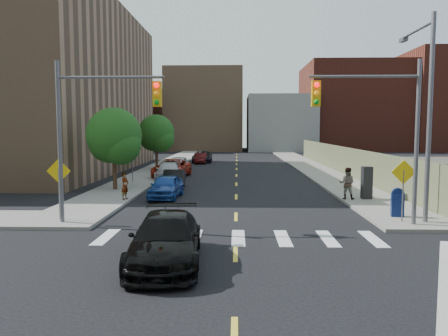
# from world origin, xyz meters

# --- Properties ---
(ground) EXTENTS (160.00, 160.00, 0.00)m
(ground) POSITION_xyz_m (0.00, 0.00, 0.00)
(ground) COLOR black
(ground) RESTS_ON ground
(sidewalk_nw) EXTENTS (3.50, 73.00, 0.15)m
(sidewalk_nw) POSITION_xyz_m (-7.75, 41.50, 0.07)
(sidewalk_nw) COLOR gray
(sidewalk_nw) RESTS_ON ground
(sidewalk_ne) EXTENTS (3.50, 73.00, 0.15)m
(sidewalk_ne) POSITION_xyz_m (7.75, 41.50, 0.07)
(sidewalk_ne) COLOR gray
(sidewalk_ne) RESTS_ON ground
(fence_north) EXTENTS (0.12, 44.00, 2.50)m
(fence_north) POSITION_xyz_m (9.60, 28.00, 1.25)
(fence_north) COLOR #65704E
(fence_north) RESTS_ON ground
(building_nw) EXTENTS (22.00, 30.00, 16.00)m
(building_nw) POSITION_xyz_m (-22.00, 30.00, 8.00)
(building_nw) COLOR #8C6B4C
(building_nw) RESTS_ON ground
(bg_bldg_west) EXTENTS (14.00, 18.00, 12.00)m
(bg_bldg_west) POSITION_xyz_m (-22.00, 70.00, 6.00)
(bg_bldg_west) COLOR #592319
(bg_bldg_west) RESTS_ON ground
(bg_bldg_midwest) EXTENTS (14.00, 16.00, 15.00)m
(bg_bldg_midwest) POSITION_xyz_m (-6.00, 72.00, 7.50)
(bg_bldg_midwest) COLOR #8C6B4C
(bg_bldg_midwest) RESTS_ON ground
(bg_bldg_center) EXTENTS (12.00, 16.00, 10.00)m
(bg_bldg_center) POSITION_xyz_m (8.00, 70.00, 5.00)
(bg_bldg_center) COLOR gray
(bg_bldg_center) RESTS_ON ground
(bg_bldg_east) EXTENTS (18.00, 18.00, 16.00)m
(bg_bldg_east) POSITION_xyz_m (22.00, 72.00, 8.00)
(bg_bldg_east) COLOR #592319
(bg_bldg_east) RESTS_ON ground
(bg_bldg_fareast) EXTENTS (14.00, 16.00, 18.00)m
(bg_bldg_fareast) POSITION_xyz_m (38.00, 70.00, 9.00)
(bg_bldg_fareast) COLOR #592319
(bg_bldg_fareast) RESTS_ON ground
(signal_nw) EXTENTS (4.59, 0.30, 7.00)m
(signal_nw) POSITION_xyz_m (-5.98, 6.00, 4.53)
(signal_nw) COLOR #59595E
(signal_nw) RESTS_ON ground
(signal_ne) EXTENTS (4.59, 0.30, 7.00)m
(signal_ne) POSITION_xyz_m (5.98, 6.00, 4.53)
(signal_ne) COLOR #59595E
(signal_ne) RESTS_ON ground
(streetlight_ne) EXTENTS (0.25, 3.70, 9.00)m
(streetlight_ne) POSITION_xyz_m (8.20, 6.90, 5.22)
(streetlight_ne) COLOR #59595E
(streetlight_ne) RESTS_ON ground
(warn_sign_nw) EXTENTS (1.06, 0.06, 2.83)m
(warn_sign_nw) POSITION_xyz_m (-7.80, 6.50, 1.99)
(warn_sign_nw) COLOR #59595E
(warn_sign_nw) RESTS_ON ground
(warn_sign_ne) EXTENTS (1.06, 0.06, 2.83)m
(warn_sign_ne) POSITION_xyz_m (7.20, 6.50, 1.99)
(warn_sign_ne) COLOR #59595E
(warn_sign_ne) RESTS_ON ground
(warn_sign_midwest) EXTENTS (1.06, 0.06, 2.83)m
(warn_sign_midwest) POSITION_xyz_m (-7.80, 20.00, 1.99)
(warn_sign_midwest) COLOR #59595E
(warn_sign_midwest) RESTS_ON ground
(tree_west_near) EXTENTS (3.66, 3.64, 5.52)m
(tree_west_near) POSITION_xyz_m (-8.00, 16.05, 3.48)
(tree_west_near) COLOR #332114
(tree_west_near) RESTS_ON ground
(tree_west_far) EXTENTS (3.66, 3.64, 5.52)m
(tree_west_far) POSITION_xyz_m (-8.00, 31.05, 3.48)
(tree_west_far) COLOR #332114
(tree_west_far) RESTS_ON ground
(parked_car_blue) EXTENTS (1.86, 4.19, 1.40)m
(parked_car_blue) POSITION_xyz_m (-4.20, 13.44, 0.70)
(parked_car_blue) COLOR #1A4191
(parked_car_blue) RESTS_ON ground
(parked_car_black) EXTENTS (1.48, 3.93, 1.28)m
(parked_car_black) POSITION_xyz_m (-4.34, 17.50, 0.64)
(parked_car_black) COLOR black
(parked_car_black) RESTS_ON ground
(parked_car_red) EXTENTS (3.01, 5.73, 1.54)m
(parked_car_red) POSITION_xyz_m (-5.50, 24.35, 0.77)
(parked_car_red) COLOR #A92310
(parked_car_red) RESTS_ON ground
(parked_car_silver) EXTENTS (2.25, 4.93, 1.40)m
(parked_car_silver) POSITION_xyz_m (-5.50, 22.75, 0.70)
(parked_car_silver) COLOR #B6B7BE
(parked_car_silver) RESTS_ON ground
(parked_car_white) EXTENTS (1.97, 4.58, 1.54)m
(parked_car_white) POSITION_xyz_m (-5.50, 28.20, 0.77)
(parked_car_white) COLOR silver
(parked_car_white) RESTS_ON ground
(parked_car_maroon) EXTENTS (1.39, 3.76, 1.23)m
(parked_car_maroon) POSITION_xyz_m (-4.20, 38.95, 0.61)
(parked_car_maroon) COLOR #420D0E
(parked_car_maroon) RESTS_ON ground
(parked_car_grey) EXTENTS (2.42, 5.02, 1.38)m
(parked_car_grey) POSITION_xyz_m (-4.20, 40.81, 0.69)
(parked_car_grey) COLOR black
(parked_car_grey) RESTS_ON ground
(black_sedan) EXTENTS (2.48, 5.35, 1.51)m
(black_sedan) POSITION_xyz_m (-2.15, 0.81, 0.76)
(black_sedan) COLOR black
(black_sedan) RESTS_ON ground
(mailbox) EXTENTS (0.61, 0.51, 1.32)m
(mailbox) POSITION_xyz_m (7.38, 7.58, 0.79)
(mailbox) COLOR #0E1D52
(mailbox) RESTS_ON sidewalk_ne
(payphone) EXTENTS (0.59, 0.50, 1.85)m
(payphone) POSITION_xyz_m (7.46, 12.62, 1.07)
(payphone) COLOR black
(payphone) RESTS_ON sidewalk_ne
(pedestrian_west) EXTENTS (0.53, 0.65, 1.55)m
(pedestrian_west) POSITION_xyz_m (-6.30, 11.97, 0.92)
(pedestrian_west) COLOR gray
(pedestrian_west) RESTS_ON sidewalk_nw
(pedestrian_east) EXTENTS (1.06, 0.94, 1.81)m
(pedestrian_east) POSITION_xyz_m (6.30, 12.43, 1.06)
(pedestrian_east) COLOR gray
(pedestrian_east) RESTS_ON sidewalk_ne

